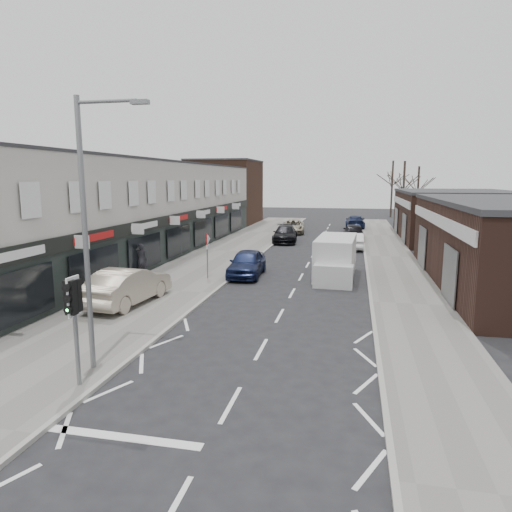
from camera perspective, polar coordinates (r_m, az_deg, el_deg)
The scene contains 21 objects.
ground at distance 14.29m, azimuth -0.99°, elevation -14.41°, with size 160.00×160.00×0.00m, color black.
pavement_left at distance 36.50m, azimuth -3.49°, elevation 0.54°, with size 5.50×64.00×0.12m, color slate.
pavement_right at distance 35.29m, azimuth 16.46°, elevation -0.15°, with size 3.50×64.00×0.12m, color slate.
shop_terrace_left at distance 36.24m, azimuth -15.02°, elevation 5.72°, with size 8.00×41.00×7.10m, color #BDB6AC.
brick_block_far at distance 60.03m, azimuth -3.85°, elevation 7.89°, with size 8.00×10.00×8.00m, color #42281C.
right_unit_far at distance 47.80m, azimuth 23.65°, elevation 4.55°, with size 10.00×16.00×4.50m, color #3B231A.
tree_far_a at distance 61.28m, azimuth 17.74°, elevation 3.74°, with size 3.60×3.60×8.00m, color #382D26, non-canonical shape.
tree_far_b at distance 67.50m, azimuth 19.38°, elevation 4.16°, with size 3.60×3.60×7.50m, color #382D26, non-canonical shape.
tree_far_c at distance 73.14m, azimuth 16.46°, elevation 4.69°, with size 3.60×3.60×8.50m, color #382D26, non-canonical shape.
traffic_light at distance 13.42m, azimuth -21.83°, elevation -5.78°, with size 0.28×0.60×3.10m.
street_lamp at distance 14.12m, azimuth -20.07°, elevation 4.17°, with size 2.23×0.22×8.00m.
warning_sign at distance 26.26m, azimuth -6.05°, elevation 1.66°, with size 0.12×0.80×2.70m.
white_van at distance 27.60m, azimuth 9.92°, elevation -0.29°, with size 2.41×6.22×2.39m.
sedan_on_pavement at distance 21.83m, azimuth -15.73°, elevation -3.58°, with size 1.79×5.13×1.69m, color #AFA08C.
pedestrian at distance 27.71m, azimuth -14.14°, elevation -0.48°, with size 0.71×0.47×1.95m, color black.
parked_car_left_a at distance 27.50m, azimuth -1.15°, elevation -0.89°, with size 1.87×4.65×1.58m, color #141D41.
parked_car_left_b at distance 42.29m, azimuth 3.66°, elevation 2.75°, with size 2.13×5.23×1.52m, color black.
parked_car_left_c at distance 49.48m, azimuth 4.66°, elevation 3.69°, with size 2.37×5.14×1.43m, color #A49A83.
parked_car_right_a at distance 38.97m, azimuth 12.18°, elevation 1.85°, with size 1.44×4.13×1.36m, color white.
parked_car_right_b at distance 44.46m, azimuth 12.09°, elevation 2.97°, with size 1.94×4.82×1.64m, color black.
parked_car_right_c at distance 55.25m, azimuth 12.28°, elevation 4.18°, with size 2.16×5.32×1.54m, color #121A39.
Camera 1 is at (2.97, -12.70, 5.82)m, focal length 32.00 mm.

